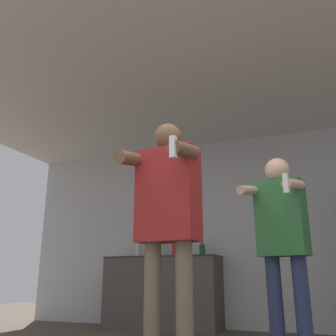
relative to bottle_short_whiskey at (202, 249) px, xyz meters
The scene contains 9 objects.
wall_back 0.78m from the bottle_short_whiskey, 20.12° to the left, with size 7.00×0.06×2.55m.
ceiling_slab 2.26m from the bottle_short_whiskey, 65.00° to the right, with size 7.00×3.90×0.05m.
counter 0.77m from the bottle_short_whiskey, behind, with size 1.56×0.56×0.91m.
bottle_short_whiskey is the anchor object (origin of this frame).
bottle_green_wine 0.66m from the bottle_short_whiskey, behind, with size 0.06×0.06×0.35m.
bottle_clear_vodka 0.94m from the bottle_short_whiskey, behind, with size 0.07×0.07×0.35m.
bottle_red_label 0.38m from the bottle_short_whiskey, behind, with size 0.08×0.08×0.31m.
person_woman_foreground 2.57m from the bottle_short_whiskey, 78.97° to the right, with size 0.53×0.47×1.70m.
person_man_side 2.13m from the bottle_short_whiskey, 56.63° to the right, with size 0.50×0.56×1.59m.
Camera 1 is at (0.72, -1.70, 0.63)m, focal length 40.00 mm.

